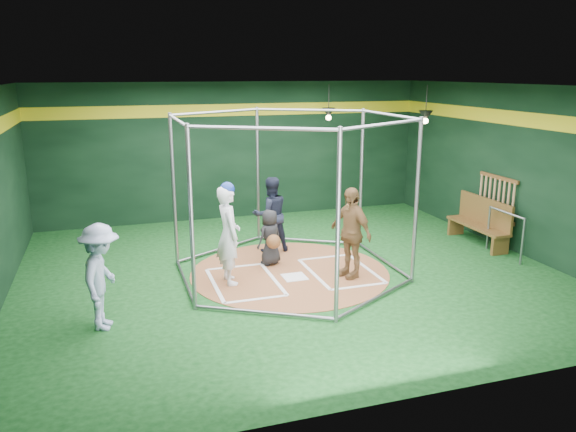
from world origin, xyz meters
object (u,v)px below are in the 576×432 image
object	(u,v)px
visitor_leopard	(350,232)
dugout_bench	(481,221)
batter_figure	(228,233)
umpire	(271,214)

from	to	relation	value
visitor_leopard	dugout_bench	bearing A→B (deg)	85.57
batter_figure	umpire	bearing A→B (deg)	51.42
batter_figure	umpire	distance (m)	1.98
batter_figure	visitor_leopard	xyz separation A→B (m)	(2.22, -0.37, -0.07)
visitor_leopard	umpire	size ratio (longest dim) A/B	1.06
umpire	dugout_bench	world-z (taller)	umpire
batter_figure	dugout_bench	bearing A→B (deg)	6.21
visitor_leopard	dugout_bench	size ratio (longest dim) A/B	0.95
batter_figure	visitor_leopard	size ratio (longest dim) A/B	1.10
dugout_bench	visitor_leopard	bearing A→B (deg)	-164.44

